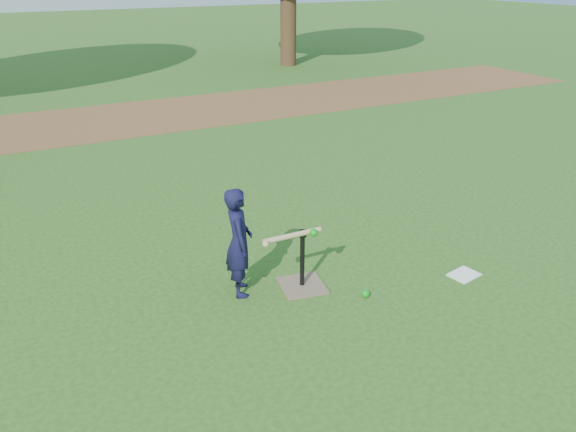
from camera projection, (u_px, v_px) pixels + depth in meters
name	position (u px, v px, depth m)	size (l,w,h in m)	color
ground	(271.00, 292.00, 5.49)	(80.00, 80.00, 0.00)	#285116
dirt_strip	(111.00, 120.00, 11.55)	(24.00, 3.00, 0.01)	brown
child	(239.00, 242.00, 5.28)	(0.40, 0.26, 1.08)	black
wiffle_ball_ground	(365.00, 294.00, 5.39)	(0.08, 0.08, 0.08)	#0D9717
clipboard	(464.00, 275.00, 5.79)	(0.30, 0.23, 0.01)	white
batting_tee	(302.00, 277.00, 5.55)	(0.51, 0.51, 0.61)	#765F4A
swing_action	(294.00, 236.00, 5.26)	(0.63, 0.14, 0.09)	tan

